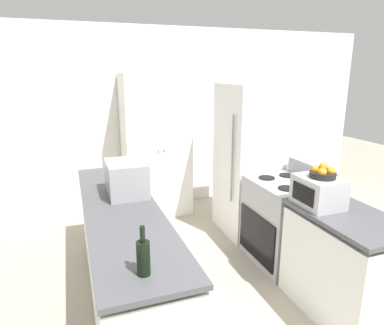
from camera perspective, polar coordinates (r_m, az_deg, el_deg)
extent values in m
cube|color=white|center=(5.08, -6.22, 7.15)|extent=(7.00, 0.06, 2.60)
cube|color=silver|center=(3.16, -11.30, -15.22)|extent=(0.58, 2.49, 0.82)
cube|color=#4C4C51|center=(2.96, -11.76, -7.45)|extent=(0.60, 2.54, 0.04)
cube|color=silver|center=(3.20, 23.91, -15.87)|extent=(0.58, 0.93, 0.82)
cube|color=#4C4C51|center=(3.00, 24.84, -8.23)|extent=(0.60, 0.95, 0.04)
cube|color=white|center=(4.79, -6.01, 2.83)|extent=(0.90, 0.58, 1.97)
sphere|color=#B2B2B7|center=(4.50, -5.57, 2.04)|extent=(0.03, 0.03, 0.03)
sphere|color=#B2B2B7|center=(4.52, -4.59, 2.12)|extent=(0.03, 0.03, 0.03)
cube|color=#9E9EA3|center=(3.79, 15.09, -9.55)|extent=(0.64, 0.75, 0.89)
cube|color=black|center=(3.67, 10.66, -12.03)|extent=(0.02, 0.66, 0.49)
cube|color=#9E9EA3|center=(3.78, 19.25, -1.47)|extent=(0.06, 0.72, 0.16)
cylinder|color=black|center=(3.42, 15.54, -4.17)|extent=(0.17, 0.17, 0.01)
cylinder|color=black|center=(3.70, 12.34, -2.49)|extent=(0.17, 0.17, 0.01)
cylinder|color=black|center=(3.57, 18.92, -3.64)|extent=(0.17, 0.17, 0.01)
cylinder|color=black|center=(3.84, 15.59, -2.07)|extent=(0.17, 0.17, 0.01)
cube|color=white|center=(4.29, 10.04, 0.41)|extent=(0.73, 0.76, 1.85)
cylinder|color=gray|center=(3.91, 6.69, 0.53)|extent=(0.02, 0.02, 1.02)
cube|color=#939399|center=(3.17, -10.89, -2.58)|extent=(0.34, 0.45, 0.31)
cube|color=black|center=(3.17, -7.66, -2.45)|extent=(0.01, 0.28, 0.22)
cylinder|color=black|center=(1.97, -8.11, -15.53)|extent=(0.08, 0.08, 0.20)
cylinder|color=black|center=(1.90, -8.27, -11.75)|extent=(0.03, 0.03, 0.09)
cube|color=#B2B2B7|center=(3.04, 20.34, -4.57)|extent=(0.31, 0.38, 0.25)
cube|color=black|center=(2.95, 17.99, -4.99)|extent=(0.01, 0.26, 0.15)
cylinder|color=black|center=(3.00, 20.94, -1.93)|extent=(0.21, 0.21, 0.05)
sphere|color=orange|center=(3.05, 21.10, -0.90)|extent=(0.07, 0.07, 0.07)
sphere|color=orange|center=(2.99, 19.86, -1.06)|extent=(0.07, 0.07, 0.07)
sphere|color=orange|center=(2.93, 20.91, -1.49)|extent=(0.07, 0.07, 0.07)
sphere|color=orange|center=(2.98, 22.16, -1.32)|extent=(0.07, 0.07, 0.07)
sphere|color=orange|center=(2.98, 21.06, -0.60)|extent=(0.07, 0.07, 0.07)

